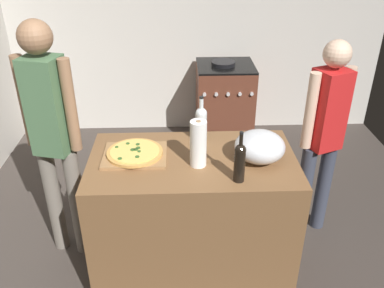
% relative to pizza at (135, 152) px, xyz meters
% --- Properties ---
extents(ground_plane, '(4.47, 3.65, 0.02)m').
position_rel_pizza_xyz_m(ground_plane, '(0.37, 0.76, -0.97)').
color(ground_plane, '#3F3833').
extents(kitchen_wall_rear, '(4.47, 0.10, 2.60)m').
position_rel_pizza_xyz_m(kitchen_wall_rear, '(0.37, 2.33, 0.34)').
color(kitchen_wall_rear, beige).
rests_on(kitchen_wall_rear, ground_plane).
extents(counter, '(1.31, 0.74, 0.93)m').
position_rel_pizza_xyz_m(counter, '(0.36, -0.04, -0.50)').
color(counter, brown).
rests_on(counter, ground_plane).
extents(cutting_board, '(0.40, 0.32, 0.02)m').
position_rel_pizza_xyz_m(cutting_board, '(0.00, -0.00, -0.02)').
color(cutting_board, '#9E7247').
rests_on(cutting_board, counter).
extents(pizza, '(0.35, 0.35, 0.03)m').
position_rel_pizza_xyz_m(pizza, '(0.00, 0.00, 0.00)').
color(pizza, tan).
rests_on(pizza, cutting_board).
extents(mixing_bowl, '(0.31, 0.31, 0.19)m').
position_rel_pizza_xyz_m(mixing_bowl, '(0.78, -0.07, 0.06)').
color(mixing_bowl, '#B2B2B7').
rests_on(mixing_bowl, counter).
extents(paper_towel_roll, '(0.10, 0.10, 0.30)m').
position_rel_pizza_xyz_m(paper_towel_roll, '(0.40, -0.11, 0.12)').
color(paper_towel_roll, white).
rests_on(paper_towel_roll, counter).
extents(wine_bottle_clear, '(0.08, 0.08, 0.32)m').
position_rel_pizza_xyz_m(wine_bottle_clear, '(0.43, 0.19, 0.11)').
color(wine_bottle_clear, silver).
rests_on(wine_bottle_clear, counter).
extents(wine_bottle_dark, '(0.06, 0.06, 0.31)m').
position_rel_pizza_xyz_m(wine_bottle_dark, '(0.62, -0.29, 0.10)').
color(wine_bottle_dark, black).
rests_on(wine_bottle_dark, counter).
extents(stove, '(0.61, 0.60, 0.94)m').
position_rel_pizza_xyz_m(stove, '(0.79, 1.93, -0.51)').
color(stove, brown).
rests_on(stove, ground_plane).
extents(person_in_stripes, '(0.38, 0.25, 1.75)m').
position_rel_pizza_xyz_m(person_in_stripes, '(-0.56, 0.20, 0.06)').
color(person_in_stripes, slate).
rests_on(person_in_stripes, ground_plane).
extents(person_in_red, '(0.36, 0.27, 1.57)m').
position_rel_pizza_xyz_m(person_in_red, '(1.33, 0.35, -0.06)').
color(person_in_red, '#383D4C').
rests_on(person_in_red, ground_plane).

